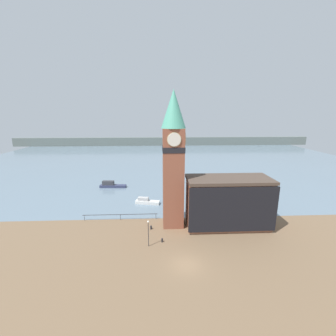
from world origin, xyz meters
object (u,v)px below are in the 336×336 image
pier_building (228,202)px  mooring_bollard_near (162,240)px  clock_tower (173,157)px  lamp_post (148,229)px  boat_far (111,185)px  mooring_bollard_far (151,227)px  boat_near (146,201)px

pier_building → mooring_bollard_near: bearing=-157.5°
clock_tower → lamp_post: bearing=-121.7°
pier_building → boat_far: 33.13m
clock_tower → mooring_bollard_far: 12.50m
pier_building → mooring_bollard_far: size_ratio=21.00×
pier_building → lamp_post: bearing=-156.9°
clock_tower → mooring_bollard_far: (-3.83, -1.54, -11.80)m
pier_building → boat_far: bearing=137.7°
lamp_post → boat_near: bearing=93.8°
boat_near → boat_far: bearing=141.8°
clock_tower → lamp_post: 12.10m
boat_far → boat_near: bearing=-46.5°
boat_far → mooring_bollard_near: boat_far is taller
mooring_bollard_near → mooring_bollard_far: size_ratio=0.97×
clock_tower → lamp_post: (-4.06, -6.57, -9.31)m
boat_near → mooring_bollard_near: (3.11, -15.29, -0.15)m
mooring_bollard_far → lamp_post: bearing=-92.5°
pier_building → lamp_post: pier_building is taller
boat_far → mooring_bollard_far: 25.44m
clock_tower → boat_far: size_ratio=3.28×
mooring_bollard_near → pier_building: bearing=22.5°
mooring_bollard_far → clock_tower: bearing=21.9°
clock_tower → boat_near: size_ratio=4.23×
pier_building → boat_far: (-24.34, 22.17, -3.72)m
boat_near → boat_far: size_ratio=0.78×
boat_far → mooring_bollard_far: boat_far is taller
mooring_bollard_far → boat_near: bearing=96.6°
clock_tower → lamp_post: clock_tower is taller
clock_tower → mooring_bollard_near: clock_tower is taller
pier_building → mooring_bollard_near: pier_building is taller
pier_building → boat_far: size_ratio=2.05×
clock_tower → boat_near: (-5.14, 9.73, -11.66)m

